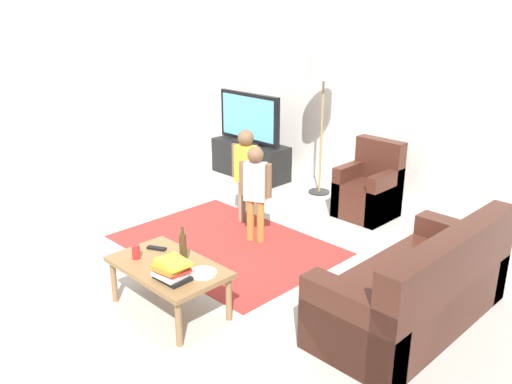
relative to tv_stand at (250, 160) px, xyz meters
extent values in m
plane|color=#B2ADA3|center=(1.82, -2.30, -0.24)|extent=(7.80, 7.80, 0.00)
cube|color=silver|center=(1.82, 0.70, 1.11)|extent=(6.00, 0.12, 2.70)
cube|color=silver|center=(-1.18, -2.30, 1.11)|extent=(0.12, 6.00, 2.70)
cube|color=#9E2D28|center=(1.49, -1.81, -0.24)|extent=(2.20, 1.60, 0.01)
cube|color=black|center=(0.00, 0.00, 0.01)|extent=(1.20, 0.44, 0.50)
cube|color=black|center=(0.00, -0.05, -0.14)|extent=(1.10, 0.32, 0.03)
cube|color=black|center=(0.00, -0.02, 0.27)|extent=(0.44, 0.28, 0.03)
cube|color=black|center=(0.00, -0.02, 0.63)|extent=(1.10, 0.07, 0.68)
cube|color=#59B2D8|center=(0.00, -0.06, 0.63)|extent=(1.00, 0.01, 0.58)
cube|color=#472319|center=(3.58, -1.72, -0.03)|extent=(0.80, 1.80, 0.42)
cube|color=#472319|center=(3.88, -1.72, 0.19)|extent=(0.20, 1.80, 0.86)
cube|color=#472319|center=(3.58, -2.52, 0.06)|extent=(0.80, 0.20, 0.60)
cube|color=#472319|center=(3.58, -0.92, 0.06)|extent=(0.80, 0.20, 0.60)
cube|color=#B22823|center=(3.73, -1.17, 0.32)|extent=(0.10, 0.32, 0.32)
cube|color=#472319|center=(2.06, -0.10, -0.03)|extent=(0.60, 0.60, 0.42)
cube|color=#472319|center=(2.06, 0.12, 0.21)|extent=(0.60, 0.16, 0.90)
cube|color=#472319|center=(1.82, -0.10, 0.06)|extent=(0.12, 0.60, 0.60)
cube|color=#472319|center=(2.30, -0.10, 0.06)|extent=(0.12, 0.60, 0.60)
cylinder|color=#262626|center=(1.15, 0.15, -0.23)|extent=(0.28, 0.28, 0.02)
cylinder|color=#99844C|center=(1.15, 0.15, 0.52)|extent=(0.03, 0.03, 1.50)
cylinder|color=silver|center=(1.15, 0.15, 1.40)|extent=(0.36, 0.36, 0.28)
cylinder|color=gray|center=(1.13, -1.24, 0.00)|extent=(0.08, 0.08, 0.49)
cylinder|color=gray|center=(1.25, -1.22, 0.00)|extent=(0.08, 0.08, 0.49)
cube|color=gold|center=(1.19, -1.23, 0.46)|extent=(0.26, 0.18, 0.42)
sphere|color=brown|center=(1.19, -1.23, 0.76)|extent=(0.18, 0.18, 0.18)
cylinder|color=brown|center=(1.04, -1.27, 0.48)|extent=(0.07, 0.07, 0.38)
cylinder|color=brown|center=(1.34, -1.20, 0.48)|extent=(0.07, 0.07, 0.38)
cylinder|color=orange|center=(1.58, -1.54, -0.01)|extent=(0.08, 0.08, 0.47)
cylinder|color=orange|center=(1.68, -1.49, -0.01)|extent=(0.08, 0.08, 0.47)
cube|color=white|center=(1.63, -1.52, 0.43)|extent=(0.25, 0.21, 0.40)
sphere|color=brown|center=(1.63, -1.52, 0.71)|extent=(0.17, 0.17, 0.17)
cylinder|color=brown|center=(1.50, -1.58, 0.45)|extent=(0.06, 0.06, 0.36)
cylinder|color=brown|center=(1.76, -1.45, 0.45)|extent=(0.06, 0.06, 0.36)
cube|color=olive|center=(2.10, -2.98, 0.16)|extent=(1.00, 0.60, 0.04)
cylinder|color=olive|center=(1.65, -3.23, -0.05)|extent=(0.05, 0.05, 0.38)
cylinder|color=olive|center=(2.55, -3.23, -0.05)|extent=(0.05, 0.05, 0.38)
cylinder|color=olive|center=(1.65, -2.73, -0.05)|extent=(0.05, 0.05, 0.38)
cylinder|color=olive|center=(2.55, -2.73, -0.05)|extent=(0.05, 0.05, 0.38)
cube|color=black|center=(2.32, -3.10, 0.19)|extent=(0.27, 0.20, 0.03)
cube|color=white|center=(2.31, -3.11, 0.22)|extent=(0.24, 0.21, 0.04)
cube|color=red|center=(2.30, -3.08, 0.25)|extent=(0.25, 0.19, 0.02)
cube|color=orange|center=(2.31, -3.10, 0.29)|extent=(0.25, 0.24, 0.04)
cube|color=yellow|center=(2.32, -3.09, 0.32)|extent=(0.27, 0.21, 0.03)
cylinder|color=#4C3319|center=(2.15, -2.86, 0.30)|extent=(0.06, 0.06, 0.25)
cylinder|color=#4C3319|center=(2.15, -2.86, 0.46)|extent=(0.02, 0.02, 0.06)
cube|color=black|center=(1.80, -2.88, 0.19)|extent=(0.17, 0.12, 0.02)
cylinder|color=red|center=(1.82, -3.10, 0.24)|extent=(0.07, 0.07, 0.12)
cylinder|color=white|center=(2.42, -2.88, 0.18)|extent=(0.22, 0.22, 0.02)
cube|color=silver|center=(2.44, -2.88, 0.19)|extent=(0.15, 0.06, 0.01)
camera|label=1|loc=(5.40, -5.26, 2.23)|focal=38.33mm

